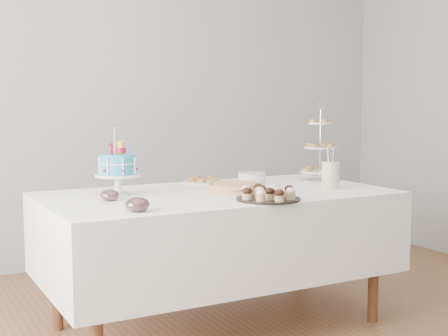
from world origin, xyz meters
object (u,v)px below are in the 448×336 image
plate_stack (252,178)px  pastry_plate (203,180)px  cupcake_tray (268,193)px  pie (237,187)px  tiered_stand (320,148)px  jam_bowl_a (137,205)px  table (218,232)px  birthday_cake (118,176)px  jam_bowl_b (110,195)px  utensil_pitcher (331,174)px

plate_stack → pastry_plate: 0.30m
cupcake_tray → plate_stack: cupcake_tray is taller
cupcake_tray → plate_stack: bearing=66.1°
pie → tiered_stand: size_ratio=0.65×
pie → pastry_plate: bearing=87.7°
pie → jam_bowl_a: 0.78m
table → birthday_cake: bearing=163.5°
birthday_cake → jam_bowl_a: size_ratio=3.31×
cupcake_tray → pie: (-0.00, 0.32, -0.01)m
pastry_plate → jam_bowl_b: jam_bowl_b is taller
plate_stack → utensil_pitcher: utensil_pitcher is taller
birthday_cake → pie: size_ratio=1.17×
table → utensil_pitcher: utensil_pitcher is taller
tiered_stand → jam_bowl_a: tiered_stand is taller
cupcake_tray → tiered_stand: size_ratio=0.67×
utensil_pitcher → pie: bearing=143.4°
pie → plate_stack: plate_stack is taller
pie → plate_stack: 0.41m
jam_bowl_a → jam_bowl_b: (-0.01, 0.37, -0.00)m
tiered_stand → jam_bowl_a: size_ratio=4.35×
tiered_stand → pastry_plate: (-0.73, 0.22, -0.19)m
utensil_pitcher → cupcake_tray: bearing=175.2°
jam_bowl_b → utensil_pitcher: 1.29m
tiered_stand → jam_bowl_b: bearing=-173.1°
jam_bowl_a → tiered_stand: bearing=20.6°
pie → utensil_pitcher: (0.56, -0.12, 0.05)m
pie → jam_bowl_a: jam_bowl_a is taller
cupcake_tray → pastry_plate: 0.77m
birthday_cake → jam_bowl_b: (-0.10, -0.16, -0.08)m
table → tiered_stand: (0.84, 0.18, 0.44)m
jam_bowl_a → pastry_plate: bearing=46.8°
table → cupcake_tray: size_ratio=5.77×
tiered_stand → pastry_plate: tiered_stand is taller
birthday_cake → pastry_plate: (0.63, 0.24, -0.09)m
pie → tiered_stand: tiered_stand is taller
tiered_stand → table: bearing=-168.2°
jam_bowl_a → utensil_pitcher: (1.27, 0.21, 0.05)m
table → plate_stack: 0.52m
table → jam_bowl_a: size_ratio=16.75×
table → cupcake_tray: 0.47m
plate_stack → utensil_pitcher: (0.28, -0.42, 0.05)m
table → jam_bowl_b: bearing=-179.8°
tiered_stand → utensil_pitcher: tiered_stand is taller
cupcake_tray → tiered_stand: (0.74, 0.55, 0.17)m
tiered_stand → utensil_pitcher: bearing=-118.3°
table → birthday_cake: size_ratio=5.05×
pie → tiered_stand: (0.75, 0.23, 0.18)m
pie → pastry_plate: 0.45m
pie → jam_bowl_a: (-0.71, -0.32, 0.00)m
birthday_cake → pastry_plate: bearing=25.1°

